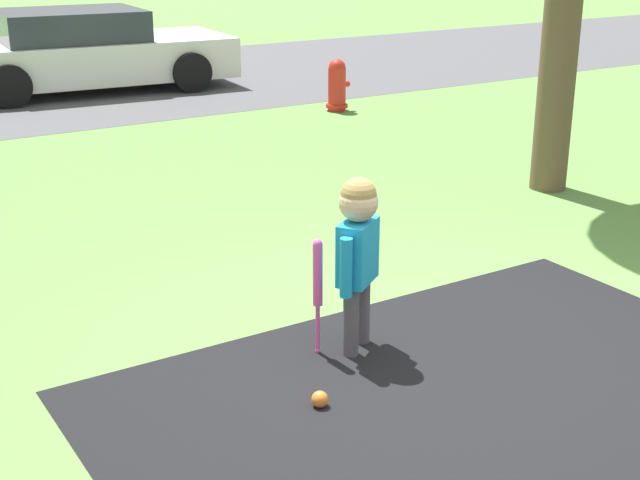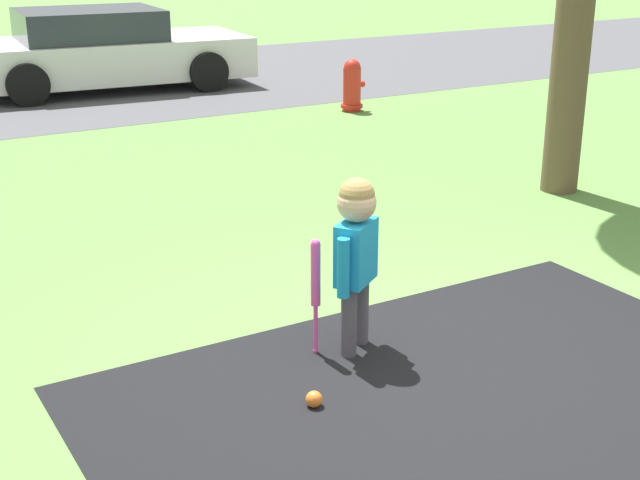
% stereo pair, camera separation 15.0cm
% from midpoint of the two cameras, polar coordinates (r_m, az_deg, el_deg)
% --- Properties ---
extents(ground_plane, '(60.00, 60.00, 0.00)m').
position_cam_midpoint_polar(ground_plane, '(5.08, 9.72, -8.27)').
color(ground_plane, '#5B8C42').
extents(street_strip, '(40.00, 6.00, 0.01)m').
position_cam_midpoint_polar(street_strip, '(13.96, -17.93, 9.01)').
color(street_strip, '#4C4C51').
rests_on(street_strip, ground).
extents(child, '(0.36, 0.29, 1.04)m').
position_cam_midpoint_polar(child, '(4.99, 3.18, -0.05)').
color(child, '#4C4751').
rests_on(child, ground).
extents(baseball_bat, '(0.06, 0.06, 0.70)m').
position_cam_midpoint_polar(baseball_bat, '(5.02, 0.57, -2.58)').
color(baseball_bat, '#E54CA5').
rests_on(baseball_bat, ground).
extents(sports_ball, '(0.09, 0.09, 0.09)m').
position_cam_midpoint_polar(sports_ball, '(4.65, 0.55, -10.16)').
color(sports_ball, orange).
rests_on(sports_ball, ground).
extents(fire_hydrant, '(0.33, 0.29, 0.68)m').
position_cam_midpoint_polar(fire_hydrant, '(11.88, 2.44, 9.85)').
color(fire_hydrant, red).
rests_on(fire_hydrant, ground).
extents(parked_car, '(4.28, 2.30, 1.17)m').
position_cam_midpoint_polar(parked_car, '(13.89, -13.48, 11.69)').
color(parked_car, silver).
rests_on(parked_car, ground).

